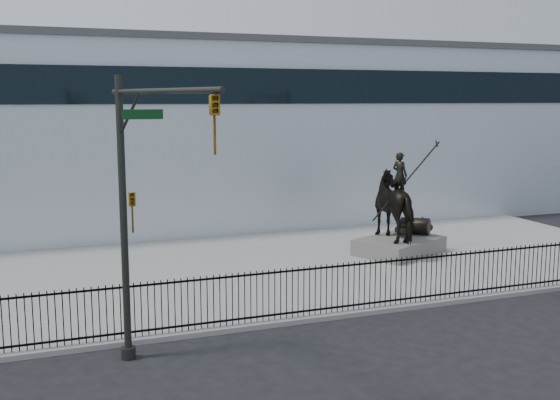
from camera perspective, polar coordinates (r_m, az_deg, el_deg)
name	(u,v)px	position (r m, az deg, el deg)	size (l,w,h in m)	color
ground	(379,327)	(19.18, 8.66, -10.91)	(120.00, 120.00, 0.00)	black
plaza	(290,266)	(25.22, 0.91, -5.79)	(30.00, 12.00, 0.15)	#959592
building	(206,134)	(36.87, -6.46, 5.77)	(44.00, 14.00, 9.00)	silver
picket_fence	(360,285)	(19.95, 6.97, -7.37)	(22.10, 0.10, 1.50)	black
statue_plinth	(399,246)	(27.30, 10.34, -3.95)	(3.42, 2.35, 0.64)	#53514C
equestrian_statue	(401,206)	(27.04, 10.52, -0.49)	(4.02, 3.42, 3.71)	black
traffic_signal_left	(138,204)	(15.45, -12.24, -0.37)	(1.52, 4.84, 7.00)	black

